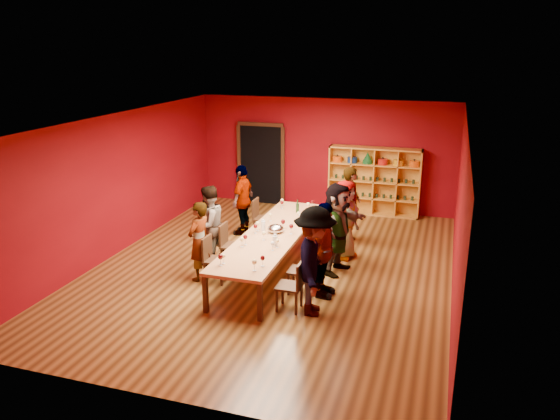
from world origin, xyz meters
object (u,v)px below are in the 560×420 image
object	(u,v)px
person_left_2	(209,225)
chair_person_right_2	(319,247)
chair_person_right_1	(304,268)
spittoon_bowl	(276,229)
wine_bottle	(298,208)
chair_person_right_4	(338,220)
chair_person_left_2	(229,243)
chair_person_right_3	(328,233)
person_right_1	(323,250)
chair_person_left_4	(260,215)
person_right_2	(337,228)
tasting_table	(273,236)
shelving_unit	(374,178)
person_left_1	(199,241)
person_right_4	(351,205)
person_left_4	(243,200)
person_right_0	(314,261)
chair_person_left_1	(212,257)
chair_person_right_0	(294,283)
person_right_3	(345,219)

from	to	relation	value
person_left_2	chair_person_right_2	distance (m)	2.30
chair_person_right_1	spittoon_bowl	world-z (taller)	spittoon_bowl
chair_person_right_2	wine_bottle	size ratio (longest dim) A/B	3.06
chair_person_right_4	chair_person_left_2	bearing A→B (deg)	-130.47
chair_person_right_3	person_right_1	bearing A→B (deg)	-80.20
chair_person_left_4	person_right_2	size ratio (longest dim) A/B	0.48
tasting_table	chair_person_right_3	bearing A→B (deg)	48.15
person_right_1	spittoon_bowl	world-z (taller)	person_right_1
shelving_unit	person_left_1	world-z (taller)	shelving_unit
person_right_2	person_right_4	xyz separation A→B (m)	(-0.06, 1.80, -0.04)
person_left_1	chair_person_right_4	xyz separation A→B (m)	(2.09, 2.94, -0.28)
tasting_table	person_left_2	xyz separation A→B (m)	(-1.34, -0.14, 0.13)
person_left_2	shelving_unit	bearing A→B (deg)	167.63
chair_person_right_2	person_right_4	size ratio (longest dim) A/B	0.51
chair_person_right_4	spittoon_bowl	distance (m)	2.15
person_left_4	chair_person_right_2	world-z (taller)	person_left_4
person_left_4	spittoon_bowl	xyz separation A→B (m)	(1.37, -1.71, -0.02)
chair_person_left_4	chair_person_right_4	bearing A→B (deg)	7.15
chair_person_left_4	person_right_0	size ratio (longest dim) A/B	0.47
chair_person_left_1	person_left_1	bearing A→B (deg)	180.00
chair_person_right_2	chair_person_right_3	xyz separation A→B (m)	(0.00, 0.82, 0.00)
shelving_unit	chair_person_left_4	bearing A→B (deg)	-132.12
person_right_2	tasting_table	bearing A→B (deg)	112.60
chair_person_left_1	chair_person_right_1	size ratio (longest dim) A/B	1.00
chair_person_right_0	person_right_4	size ratio (longest dim) A/B	0.51
person_left_4	chair_person_right_3	bearing A→B (deg)	74.46
person_left_4	chair_person_right_0	xyz separation A→B (m)	(2.25, -3.40, -0.35)
chair_person_left_1	person_right_2	bearing A→B (deg)	27.54
person_right_1	spittoon_bowl	xyz separation A→B (m)	(-1.21, 1.00, -0.05)
shelving_unit	person_right_3	world-z (taller)	shelving_unit
person_left_2	person_left_4	size ratio (longest dim) A/B	0.98
spittoon_bowl	chair_person_right_2	bearing A→B (deg)	8.78
chair_person_right_1	chair_person_right_2	bearing A→B (deg)	90.00
chair_person_left_1	person_right_4	size ratio (longest dim) A/B	0.51
chair_person_right_1	spittoon_bowl	xyz separation A→B (m)	(-0.87, 1.00, 0.33)
person_right_1	person_right_4	world-z (taller)	person_right_4
shelving_unit	person_left_4	size ratio (longest dim) A/B	1.42
person_right_4	wine_bottle	world-z (taller)	person_right_4
person_right_4	spittoon_bowl	bearing A→B (deg)	140.16
tasting_table	chair_person_left_1	size ratio (longest dim) A/B	5.06
person_left_4	chair_person_right_1	xyz separation A→B (m)	(2.25, -2.70, -0.35)
person_left_2	person_left_4	bearing A→B (deg)	-160.90
tasting_table	chair_person_right_0	xyz separation A→B (m)	(0.91, -1.63, -0.20)
chair_person_right_2	chair_person_right_4	distance (m)	1.80
chair_person_right_0	spittoon_bowl	world-z (taller)	spittoon_bowl
person_right_1	person_right_4	distance (m)	2.93
person_right_1	chair_person_right_4	world-z (taller)	person_right_1
person_left_2	chair_person_left_4	size ratio (longest dim) A/B	1.86
chair_person_right_4	spittoon_bowl	size ratio (longest dim) A/B	2.72
person_left_2	chair_person_left_4	bearing A→B (deg)	-173.59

